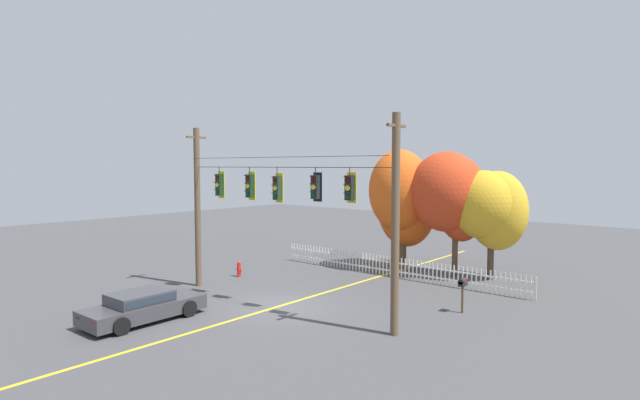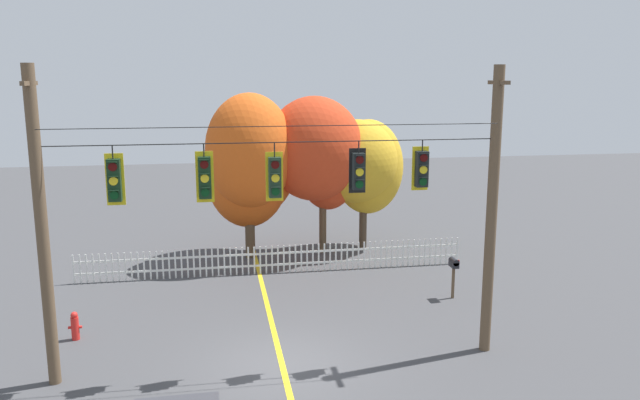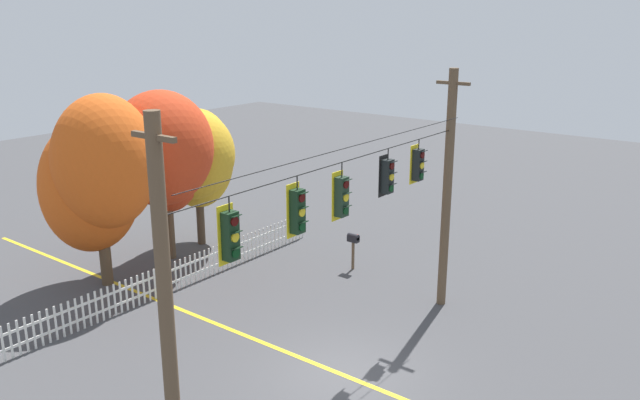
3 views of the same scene
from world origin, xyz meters
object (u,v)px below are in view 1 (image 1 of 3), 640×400
(traffic_signal_northbound_secondary, at_px, (277,188))
(parked_car, at_px, (143,305))
(traffic_signal_eastbound_side, at_px, (219,185))
(roadside_mailbox, at_px, (463,285))
(autumn_maple_near_fence, at_px, (406,199))
(fire_hydrant, at_px, (239,269))
(traffic_signal_northbound_primary, at_px, (250,186))
(autumn_maple_mid, at_px, (452,193))
(traffic_signal_southbound_primary, at_px, (350,188))
(autumn_oak_far_east, at_px, (490,208))
(traffic_signal_westbound_side, at_px, (316,187))

(traffic_signal_northbound_secondary, xyz_separation_m, parked_car, (-2.38, -4.85, -4.37))
(traffic_signal_eastbound_side, bearing_deg, roadside_mailbox, 21.52)
(autumn_maple_near_fence, xyz_separation_m, fire_hydrant, (-5.58, -7.62, -3.57))
(traffic_signal_eastbound_side, height_order, fire_hydrant, traffic_signal_eastbound_side)
(traffic_signal_northbound_primary, xyz_separation_m, roadside_mailbox, (8.10, 4.02, -3.87))
(autumn_maple_near_fence, xyz_separation_m, autumn_maple_mid, (2.81, 0.01, 0.47))
(traffic_signal_southbound_primary, xyz_separation_m, autumn_maple_mid, (-0.91, 10.24, -0.64))
(roadside_mailbox, bearing_deg, autumn_maple_near_fence, 135.70)
(traffic_signal_eastbound_side, bearing_deg, fire_hydrant, 123.65)
(autumn_maple_mid, height_order, autumn_oak_far_east, autumn_maple_mid)
(traffic_signal_southbound_primary, bearing_deg, traffic_signal_westbound_side, 180.00)
(traffic_signal_westbound_side, distance_m, fire_hydrant, 9.32)
(traffic_signal_northbound_primary, distance_m, traffic_signal_westbound_side, 3.80)
(traffic_signal_northbound_primary, xyz_separation_m, autumn_maple_mid, (4.55, 10.24, -0.57))
(traffic_signal_eastbound_side, relative_size, autumn_oak_far_east, 0.26)
(autumn_oak_far_east, relative_size, parked_car, 1.24)
(autumn_maple_mid, distance_m, parked_car, 16.42)
(traffic_signal_northbound_secondary, relative_size, fire_hydrant, 1.77)
(autumn_maple_near_fence, xyz_separation_m, roadside_mailbox, (6.36, -6.21, -2.84))
(autumn_maple_mid, bearing_deg, roadside_mailbox, -60.27)
(traffic_signal_northbound_secondary, xyz_separation_m, autumn_maple_near_fence, (0.05, 10.23, -0.99))
(traffic_signal_northbound_secondary, distance_m, traffic_signal_southbound_primary, 3.77)
(traffic_signal_eastbound_side, distance_m, traffic_signal_southbound_primary, 7.56)
(autumn_maple_near_fence, bearing_deg, fire_hydrant, -126.23)
(traffic_signal_northbound_secondary, bearing_deg, autumn_maple_near_fence, 89.73)
(traffic_signal_southbound_primary, relative_size, roadside_mailbox, 0.94)
(fire_hydrant, bearing_deg, traffic_signal_eastbound_side, -56.35)
(traffic_signal_northbound_secondary, relative_size, traffic_signal_westbound_side, 1.10)
(autumn_maple_near_fence, bearing_deg, roadside_mailbox, -44.30)
(traffic_signal_northbound_secondary, xyz_separation_m, autumn_maple_mid, (2.86, 10.24, -0.53))
(traffic_signal_northbound_secondary, bearing_deg, traffic_signal_eastbound_side, 180.00)
(autumn_maple_near_fence, relative_size, roadside_mailbox, 4.83)
(autumn_maple_mid, xyz_separation_m, parked_car, (-5.24, -15.08, -3.84))
(autumn_maple_mid, xyz_separation_m, fire_hydrant, (-8.39, -7.62, -4.04))
(traffic_signal_eastbound_side, relative_size, parked_car, 0.32)
(autumn_maple_mid, relative_size, fire_hydrant, 7.98)
(traffic_signal_eastbound_side, distance_m, traffic_signal_northbound_secondary, 3.79)
(autumn_maple_near_fence, height_order, parked_car, autumn_maple_near_fence)
(autumn_maple_near_fence, xyz_separation_m, parked_car, (-2.43, -15.08, -3.38))
(parked_car, xyz_separation_m, roadside_mailbox, (8.79, 8.87, 0.54))
(traffic_signal_northbound_primary, distance_m, traffic_signal_southbound_primary, 5.46)
(traffic_signal_northbound_secondary, relative_size, autumn_oak_far_east, 0.26)
(traffic_signal_northbound_primary, relative_size, traffic_signal_northbound_secondary, 0.98)
(traffic_signal_northbound_primary, height_order, roadside_mailbox, traffic_signal_northbound_primary)
(traffic_signal_eastbound_side, relative_size, fire_hydrant, 1.74)
(fire_hydrant, bearing_deg, autumn_maple_mid, 42.25)
(traffic_signal_northbound_secondary, relative_size, autumn_maple_near_fence, 0.22)
(traffic_signal_northbound_primary, distance_m, autumn_maple_mid, 11.22)
(traffic_signal_northbound_primary, relative_size, roadside_mailbox, 1.03)
(traffic_signal_northbound_secondary, distance_m, roadside_mailbox, 8.48)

